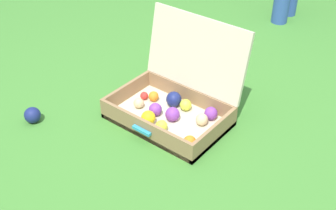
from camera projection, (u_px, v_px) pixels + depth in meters
ground_plane at (168, 132)px, 2.23m from camera, size 16.00×16.00×0.00m
open_suitcase at (176, 99)px, 2.28m from camera, size 0.60×0.50×0.50m
stray_ball_on_grass at (32, 115)px, 2.27m from camera, size 0.09×0.09×0.09m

